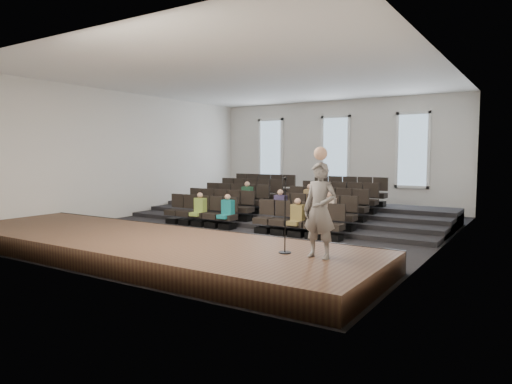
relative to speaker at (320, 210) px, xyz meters
The scene contains 14 objects.
ground 6.85m from the speaker, 133.57° to the left, with size 14.00×14.00×0.00m, color black.
ceiling 7.59m from the speaker, 133.57° to the left, with size 12.00×14.00×0.02m, color white.
wall_back 12.79m from the speaker, 111.25° to the left, with size 12.00×0.04×5.00m, color silver.
wall_front 5.21m from the speaker, 154.89° to the right, with size 12.00×0.04×5.00m, color silver.
wall_left 11.74m from the speaker, 155.47° to the left, with size 0.04×14.00×5.00m, color silver.
wall_right 5.16m from the speaker, 73.91° to the left, with size 0.04×14.00×5.00m, color silver.
stage 4.78m from the speaker, behind, with size 11.80×3.60×0.50m, color #48321F.
stage_lip 5.01m from the speaker, 161.72° to the left, with size 11.80×0.06×0.52m, color black.
risers 9.34m from the speaker, 119.92° to the left, with size 11.80×4.80×0.60m.
seating_rows 7.93m from the speaker, 125.84° to the left, with size 6.80×4.70×1.67m.
windows 12.74m from the speaker, 111.37° to the left, with size 8.44×0.10×3.24m.
audience 6.72m from the speaker, 129.54° to the left, with size 4.85×2.64×1.10m.
speaker is the anchor object (origin of this frame).
mic_stand 0.92m from the speaker, behind, with size 0.26×0.26×1.57m.
Camera 1 is at (8.30, -12.96, 2.53)m, focal length 32.00 mm.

